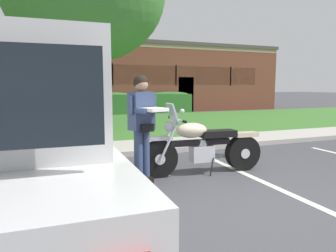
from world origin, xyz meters
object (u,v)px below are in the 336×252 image
(motorcycle, at_px, (207,146))
(rider_person, at_px, (142,120))
(handbag, at_px, (136,183))
(hedge_left, at_px, (30,105))
(hedge_center_left, at_px, (105,103))
(hedge_center_right, at_px, (169,102))
(brick_building, at_px, (96,79))

(motorcycle, bearing_deg, rider_person, -172.53)
(handbag, bearing_deg, motorcycle, 21.05)
(hedge_left, xyz_separation_m, hedge_center_left, (3.69, 0.00, 0.00))
(hedge_left, xyz_separation_m, hedge_center_right, (7.38, 0.00, 0.00))
(hedge_center_left, bearing_deg, brick_building, 85.21)
(hedge_left, relative_size, brick_building, 0.14)
(motorcycle, xyz_separation_m, hedge_center_left, (0.49, 12.03, 0.16))
(rider_person, height_order, hedge_left, rider_person)
(hedge_center_left, bearing_deg, hedge_left, 180.00)
(handbag, xyz_separation_m, hedge_center_right, (5.65, 12.60, 0.51))
(hedge_left, relative_size, hedge_center_left, 1.13)
(hedge_center_left, distance_m, brick_building, 6.43)
(hedge_center_left, bearing_deg, hedge_center_right, 0.00)
(hedge_center_left, height_order, brick_building, brick_building)
(hedge_left, distance_m, brick_building, 7.67)
(rider_person, distance_m, hedge_left, 12.36)
(motorcycle, distance_m, hedge_center_right, 12.74)
(motorcycle, relative_size, handbag, 6.23)
(handbag, relative_size, hedge_center_left, 0.13)
(motorcycle, bearing_deg, hedge_center_right, 70.84)
(rider_person, xyz_separation_m, brick_building, (2.25, 18.44, 1.09))
(hedge_left, xyz_separation_m, brick_building, (4.21, 6.24, 1.44))
(motorcycle, distance_m, hedge_left, 12.45)
(handbag, bearing_deg, hedge_left, 97.81)
(rider_person, distance_m, hedge_center_left, 12.32)
(motorcycle, xyz_separation_m, rider_person, (-1.23, -0.16, 0.52))
(handbag, xyz_separation_m, brick_building, (2.49, 18.84, 1.95))
(motorcycle, bearing_deg, handbag, -158.95)
(handbag, height_order, hedge_center_left, hedge_center_left)
(hedge_center_right, bearing_deg, hedge_left, 180.00)
(motorcycle, relative_size, hedge_center_left, 0.78)
(motorcycle, relative_size, rider_person, 1.32)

